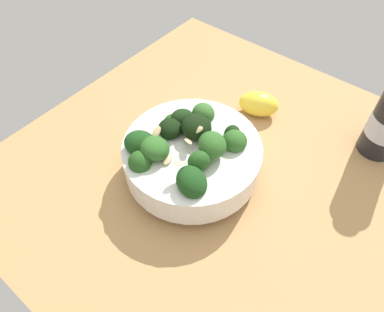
{
  "coord_description": "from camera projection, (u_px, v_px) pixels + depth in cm",
  "views": [
    {
      "loc": [
        29.85,
        17.67,
        44.21
      ],
      "look_at": [
        3.97,
        -3.15,
        4.0
      ],
      "focal_mm": 33.25,
      "sensor_mm": 36.0,
      "label": 1
    }
  ],
  "objects": [
    {
      "name": "ground_plane",
      "position": [
        222.0,
        176.0,
        0.58
      ],
      "size": [
        63.98,
        63.98,
        4.7
      ],
      "primitive_type": "cube",
      "color": "tan"
    },
    {
      "name": "bowl_of_broccoli",
      "position": [
        190.0,
        154.0,
        0.52
      ],
      "size": [
        20.1,
        20.1,
        10.42
      ],
      "color": "white",
      "rests_on": "ground_plane"
    },
    {
      "name": "lemon_wedge",
      "position": [
        259.0,
        104.0,
        0.62
      ],
      "size": [
        6.7,
        8.08,
        4.31
      ],
      "primitive_type": "ellipsoid",
      "rotation": [
        0.0,
        0.0,
        5.12
      ],
      "color": "yellow",
      "rests_on": "ground_plane"
    }
  ]
}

